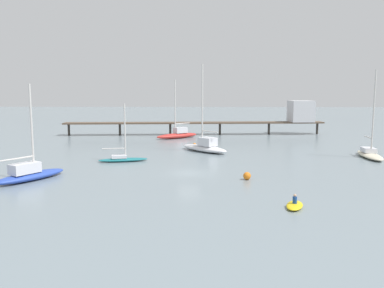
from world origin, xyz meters
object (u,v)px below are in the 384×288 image
Objects in this scene: sailboat_white at (205,146)px; pier at (265,115)px; sailboat_cream at (370,153)px; sailboat_blue at (29,173)px; mooring_buoy_near at (247,176)px; sailboat_teal at (122,158)px; dinghy_yellow at (295,205)px; mooring_buoy_inner at (195,144)px; sailboat_red at (178,134)px.

pier is at bearing 62.27° from sailboat_white.
pier is at bearing 108.82° from sailboat_cream.
sailboat_cream reaches higher than sailboat_blue.
sailboat_blue reaches higher than mooring_buoy_near.
sailboat_white reaches higher than sailboat_cream.
sailboat_teal reaches higher than dinghy_yellow.
pier is 55.68m from dinghy_yellow.
sailboat_teal is 14.62× the size of mooring_buoy_inner.
pier is at bearing 78.73° from mooring_buoy_near.
sailboat_cream reaches higher than sailboat_red.
sailboat_teal is 18.91m from mooring_buoy_near.
sailboat_cream is at bearing -23.91° from mooring_buoy_inner.
sailboat_blue is 40.61m from sailboat_red.
sailboat_blue reaches higher than pier.
sailboat_blue is 0.82× the size of sailboat_cream.
sailboat_teal reaches higher than pier.
sailboat_red is 3.78× the size of dinghy_yellow.
mooring_buoy_inner is at bearing 103.89° from dinghy_yellow.
pier is at bearing 54.96° from sailboat_blue.
sailboat_red is at bearing 106.96° from sailboat_white.
sailboat_blue is 23.34m from mooring_buoy_near.
sailboat_cream reaches higher than pier.
sailboat_white reaches higher than pier.
sailboat_red reaches higher than sailboat_teal.
sailboat_cream is at bearing -71.18° from pier.
pier is 20.67m from sailboat_red.
sailboat_teal is 18.20m from mooring_buoy_inner.
dinghy_yellow is at bearing -76.41° from sailboat_white.
sailboat_white is at bearing -117.73° from pier.
pier is at bearing 51.47° from mooring_buoy_inner.
sailboat_teal is 0.77× the size of sailboat_blue.
pier is 7.26× the size of sailboat_teal.
sailboat_cream is (35.04, 4.20, 0.17)m from sailboat_teal.
mooring_buoy_near is at bearing -76.67° from mooring_buoy_inner.
pier is 5.56× the size of sailboat_blue.
sailboat_cream is at bearing 20.18° from sailboat_blue.
sailboat_red is (-29.20, 22.62, 0.17)m from sailboat_cream.
sailboat_white is 30.51m from dinghy_yellow.
sailboat_blue is at bearing -125.04° from pier.
pier is at bearing 54.49° from sailboat_teal.
sailboat_blue is at bearing -123.60° from sailboat_teal.
sailboat_white is 20.12m from mooring_buoy_near.
pier is 32.31m from sailboat_cream.
sailboat_cream is 36.94m from sailboat_red.
sailboat_cream is 29.84m from dinghy_yellow.
pier is 4.57× the size of sailboat_cream.
sailboat_white is 1.34× the size of sailboat_blue.
sailboat_red is 21.95× the size of mooring_buoy_inner.
dinghy_yellow is (12.59, -47.41, -0.64)m from sailboat_red.
sailboat_blue reaches higher than dinghy_yellow.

